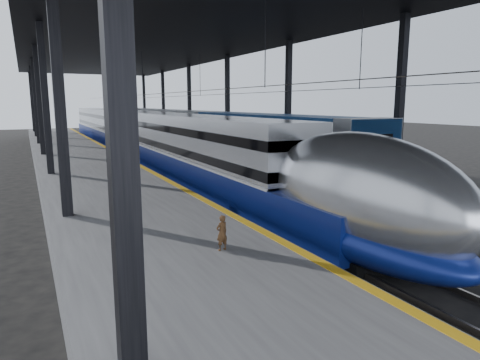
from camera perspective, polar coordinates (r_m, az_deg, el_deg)
ground at (r=13.43m, az=6.37°, el=-10.88°), size 160.00×160.00×0.00m
platform at (r=30.97m, az=-20.05°, el=1.57°), size 6.00×80.00×1.00m
yellow_strip at (r=31.33m, az=-15.02°, el=2.87°), size 0.30×80.00×0.01m
rails at (r=32.88m, az=-6.04°, el=1.86°), size 6.52×80.00×0.16m
canopy at (r=32.01m, az=-10.93°, el=17.75°), size 18.00×75.00×9.47m
tgv_train at (r=38.40m, az=-13.19°, el=5.62°), size 2.88×65.20×4.12m
second_train at (r=43.84m, az=-8.12°, el=6.56°), size 3.02×56.05×4.16m
child at (r=11.27m, az=-2.43°, el=-7.05°), size 0.39×0.31×0.95m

